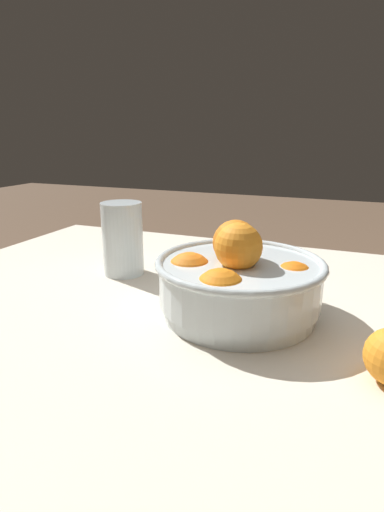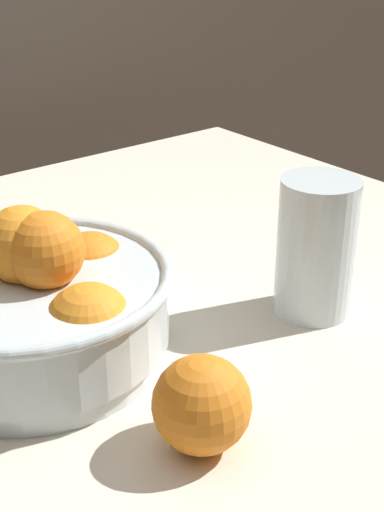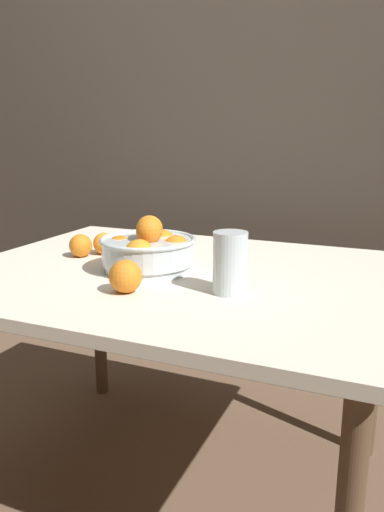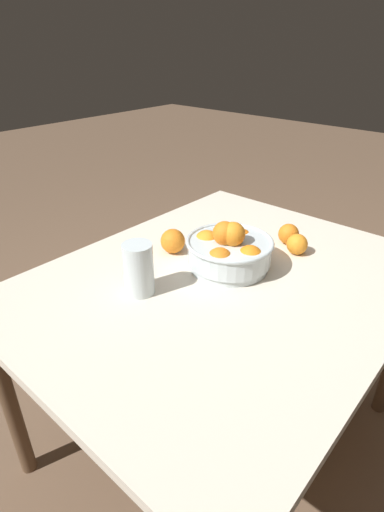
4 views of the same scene
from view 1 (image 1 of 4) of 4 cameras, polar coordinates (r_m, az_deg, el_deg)
The scene contains 4 objects.
dining_table at distance 0.69m, azimuth 0.47°, elevation -13.94°, with size 1.20×0.96×0.71m.
fruit_bowl at distance 0.64m, azimuth 6.54°, elevation -3.44°, with size 0.27×0.27×0.15m.
juice_glass at distance 0.83m, azimuth -9.84°, elevation 1.96°, with size 0.08×0.08×0.15m.
orange_loose_aside at distance 0.84m, azimuth 7.41°, elevation 0.20°, with size 0.08×0.08×0.08m, color orange.
Camera 1 is at (-0.21, 0.55, 0.99)m, focal length 28.00 mm.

